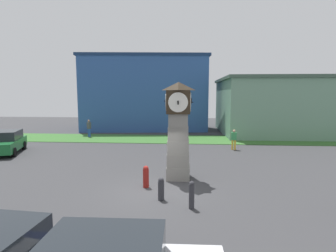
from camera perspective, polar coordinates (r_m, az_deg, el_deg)
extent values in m
plane|color=#38383A|center=(11.98, -2.94, -13.98)|extent=(74.83, 74.83, 0.00)
cube|color=gray|center=(13.61, 2.23, -9.93)|extent=(1.15, 1.15, 0.66)
cube|color=gray|center=(13.43, 2.24, -7.21)|extent=(1.10, 1.10, 0.66)
cube|color=gray|center=(13.28, 2.26, -4.43)|extent=(1.05, 1.05, 0.66)
cube|color=gray|center=(13.17, 2.27, -1.60)|extent=(1.00, 1.00, 0.66)
cube|color=gray|center=(13.09, 2.28, 1.28)|extent=(0.95, 0.95, 0.66)
cube|color=#2D2316|center=(13.04, 2.30, 5.25)|extent=(1.15, 1.15, 1.15)
cylinder|color=white|center=(13.63, 2.39, 5.31)|extent=(0.94, 0.04, 0.94)
cube|color=black|center=(13.66, 2.39, 5.32)|extent=(0.06, 0.19, 0.16)
cube|color=black|center=(13.66, 2.39, 5.32)|extent=(0.04, 0.25, 0.30)
cylinder|color=white|center=(12.44, 2.21, 5.17)|extent=(0.94, 0.04, 0.94)
cube|color=black|center=(12.41, 2.20, 5.17)|extent=(0.06, 0.12, 0.21)
cube|color=black|center=(12.41, 2.20, 5.17)|extent=(0.04, 0.34, 0.17)
cylinder|color=white|center=(13.03, 4.93, 5.23)|extent=(0.04, 0.94, 0.94)
cube|color=black|center=(13.03, 5.06, 5.22)|extent=(0.22, 0.06, 0.08)
cube|color=black|center=(13.03, 5.06, 5.22)|extent=(0.09, 0.04, 0.36)
cylinder|color=white|center=(13.07, -0.31, 5.26)|extent=(0.04, 0.94, 0.94)
cube|color=black|center=(13.07, -0.44, 5.26)|extent=(0.19, 0.06, 0.16)
cube|color=black|center=(13.07, -0.44, 5.26)|extent=(0.10, 0.04, 0.36)
pyramid|color=#2D2316|center=(13.04, 2.32, 8.67)|extent=(1.21, 1.21, 0.41)
cylinder|color=maroon|center=(12.33, -4.83, -11.27)|extent=(0.27, 0.27, 0.86)
sphere|color=maroon|center=(12.19, -4.85, -9.18)|extent=(0.24, 0.24, 0.24)
cylinder|color=#333338|center=(10.91, -1.52, -13.86)|extent=(0.25, 0.25, 0.79)
sphere|color=#333338|center=(10.77, -1.53, -11.69)|extent=(0.23, 0.23, 0.23)
cylinder|color=#333338|center=(10.16, 5.16, -15.05)|extent=(0.21, 0.21, 0.94)
sphere|color=#333338|center=(9.99, 5.19, -12.39)|extent=(0.19, 0.19, 0.19)
cube|color=#19602D|center=(22.43, -32.04, -3.53)|extent=(3.25, 4.59, 0.72)
cube|color=#1E2328|center=(22.63, -31.92, -1.69)|extent=(2.48, 2.77, 0.64)
cylinder|color=black|center=(21.00, -30.54, -4.94)|extent=(0.42, 0.68, 0.64)
cylinder|color=black|center=(23.46, -28.87, -3.70)|extent=(0.42, 0.68, 0.64)
cube|color=black|center=(30.12, 28.10, -0.94)|extent=(4.14, 1.79, 0.69)
cube|color=#1E2328|center=(29.93, 27.62, 0.30)|extent=(2.29, 1.62, 0.61)
cylinder|color=black|center=(31.41, 29.64, -1.29)|extent=(0.64, 0.23, 0.64)
cylinder|color=black|center=(29.94, 30.91, -1.72)|extent=(0.64, 0.23, 0.64)
cylinder|color=black|center=(30.45, 25.27, -1.28)|extent=(0.64, 0.23, 0.64)
cylinder|color=black|center=(28.94, 26.36, -1.72)|extent=(0.64, 0.23, 0.64)
cylinder|color=gold|center=(21.01, 13.83, -3.99)|extent=(0.14, 0.14, 0.78)
cylinder|color=gold|center=(21.02, 14.38, -4.00)|extent=(0.14, 0.14, 0.78)
cube|color=#338C4C|center=(20.90, 14.16, -2.15)|extent=(0.43, 0.29, 0.59)
sphere|color=tan|center=(20.84, 14.19, -1.07)|extent=(0.21, 0.21, 0.21)
cylinder|color=#264CA5|center=(27.55, -16.91, -1.45)|extent=(0.14, 0.14, 0.88)
cylinder|color=#264CA5|center=(27.39, -16.65, -1.49)|extent=(0.14, 0.14, 0.88)
cube|color=#3F3F47|center=(27.37, -16.84, 0.12)|extent=(0.47, 0.41, 0.66)
sphere|color=#8C664C|center=(27.33, -16.87, 1.06)|extent=(0.24, 0.24, 0.24)
cube|color=#2D5193|center=(32.61, -5.00, 6.81)|extent=(15.14, 7.78, 8.55)
cube|color=navy|center=(32.92, -5.08, 14.54)|extent=(15.60, 8.01, 0.30)
cube|color=gray|center=(31.94, 24.42, 3.75)|extent=(14.39, 11.24, 5.79)
cube|color=#405849|center=(31.96, 24.69, 9.21)|extent=(14.82, 11.58, 0.30)
cube|color=#386B2D|center=(25.21, 6.61, -2.91)|extent=(44.90, 4.85, 0.04)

